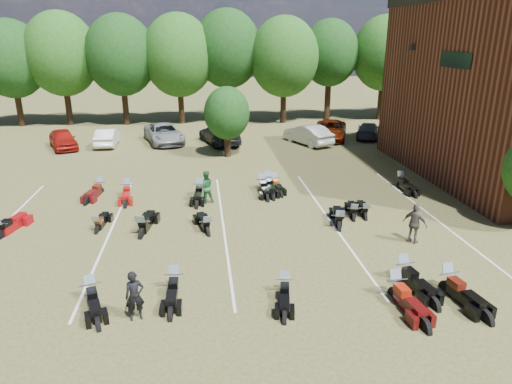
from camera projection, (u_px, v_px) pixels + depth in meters
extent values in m
plane|color=brown|center=(302.00, 251.00, 18.35)|extent=(160.00, 160.00, 0.00)
imported|color=maroon|center=(63.00, 139.00, 34.72)|extent=(3.24, 4.60, 1.45)
imported|color=silver|center=(108.00, 137.00, 35.69)|extent=(1.49, 4.17, 1.37)
imported|color=gray|center=(164.00, 133.00, 36.54)|extent=(3.89, 5.96, 1.52)
imported|color=black|center=(220.00, 134.00, 36.30)|extent=(3.63, 5.81, 1.57)
imported|color=navy|center=(220.00, 135.00, 36.32)|extent=(2.43, 4.39, 1.41)
imported|color=beige|center=(308.00, 134.00, 36.12)|extent=(3.41, 4.96, 1.55)
imported|color=#5E1905|center=(330.00, 130.00, 37.90)|extent=(4.19, 6.02, 1.53)
imported|color=#3D3C42|center=(368.00, 130.00, 38.39)|extent=(3.43, 4.78, 1.29)
imported|color=black|center=(135.00, 296.00, 13.71)|extent=(0.66, 0.52, 1.58)
imported|color=#235E30|center=(206.00, 187.00, 23.37)|extent=(0.94, 0.80, 1.71)
imported|color=#524B46|center=(415.00, 224.00, 18.80)|extent=(0.99, 1.03, 1.73)
cube|color=black|center=(412.00, 48.00, 28.25)|extent=(0.30, 0.40, 0.30)
cube|color=black|center=(455.00, 60.00, 23.73)|extent=(0.06, 3.00, 0.80)
cylinder|color=black|center=(15.00, 105.00, 42.49)|extent=(0.58, 0.58, 4.08)
ellipsoid|color=#1E4C19|center=(6.00, 57.00, 41.09)|extent=(6.00, 6.00, 6.90)
cylinder|color=black|center=(70.00, 104.00, 43.06)|extent=(0.58, 0.58, 4.08)
ellipsoid|color=#1E4C19|center=(64.00, 57.00, 41.67)|extent=(6.00, 6.00, 6.90)
cylinder|color=black|center=(125.00, 103.00, 43.64)|extent=(0.57, 0.58, 4.08)
ellipsoid|color=#1E4C19|center=(120.00, 57.00, 42.24)|extent=(6.00, 6.00, 6.90)
cylinder|color=black|center=(177.00, 103.00, 44.21)|extent=(0.57, 0.58, 4.08)
ellipsoid|color=#1E4C19|center=(175.00, 56.00, 42.82)|extent=(6.00, 6.00, 6.90)
cylinder|color=black|center=(229.00, 102.00, 44.79)|extent=(0.58, 0.58, 4.08)
ellipsoid|color=#1E4C19|center=(228.00, 56.00, 43.39)|extent=(6.00, 6.00, 6.90)
cylinder|color=black|center=(279.00, 101.00, 45.36)|extent=(0.57, 0.58, 4.08)
ellipsoid|color=#1E4C19|center=(280.00, 56.00, 43.96)|extent=(6.00, 6.00, 6.90)
cylinder|color=black|center=(328.00, 100.00, 45.94)|extent=(0.57, 0.58, 4.08)
ellipsoid|color=#1E4C19|center=(330.00, 56.00, 44.54)|extent=(6.00, 6.00, 6.90)
cylinder|color=black|center=(375.00, 99.00, 46.51)|extent=(0.57, 0.58, 4.08)
ellipsoid|color=#1E4C19|center=(379.00, 55.00, 45.11)|extent=(6.00, 6.00, 6.90)
cylinder|color=black|center=(422.00, 98.00, 47.09)|extent=(0.58, 0.58, 4.08)
ellipsoid|color=#1E4C19|center=(427.00, 55.00, 45.69)|extent=(6.00, 6.00, 6.90)
cylinder|color=black|center=(467.00, 98.00, 47.66)|extent=(0.58, 0.58, 4.08)
ellipsoid|color=#1E4C19|center=(474.00, 55.00, 46.26)|extent=(6.00, 6.00, 6.90)
cylinder|color=black|center=(227.00, 143.00, 32.36)|extent=(0.24, 0.24, 1.90)
sphere|color=#1E4C19|center=(227.00, 113.00, 31.66)|extent=(3.20, 3.20, 3.20)
cube|color=silver|center=(111.00, 231.00, 20.25)|extent=(0.10, 14.00, 0.01)
cube|color=silver|center=(223.00, 225.00, 20.82)|extent=(0.10, 14.00, 0.01)
cube|color=silver|center=(330.00, 220.00, 21.40)|extent=(0.10, 14.00, 0.01)
cube|color=silver|center=(431.00, 215.00, 21.97)|extent=(0.10, 14.00, 0.01)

